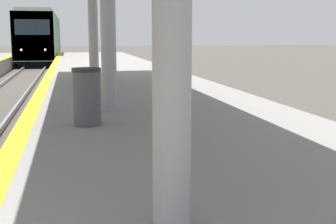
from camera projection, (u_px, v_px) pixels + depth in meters
The scene contains 2 objects.
train at pixel (41, 37), 41.93m from camera, with size 2.88×21.17×4.23m.
trash_bin at pixel (87, 97), 7.71m from camera, with size 0.48×0.48×0.95m.
Camera 1 is at (2.43, -1.19, 2.35)m, focal length 50.00 mm.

